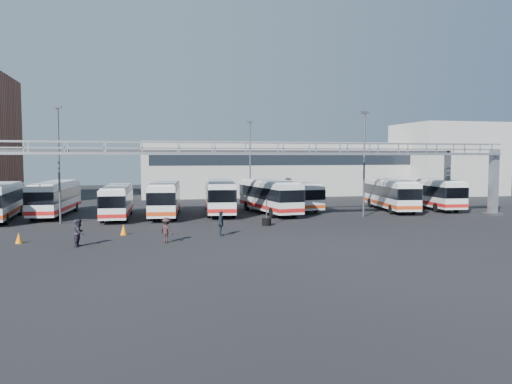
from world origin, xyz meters
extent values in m
plane|color=black|center=(0.00, 0.00, 0.00)|extent=(140.00, 140.00, 0.00)
cube|color=#97999F|center=(25.00, 5.00, 3.30)|extent=(0.70, 0.70, 6.60)
cube|color=#4C4F54|center=(25.00, 5.00, 0.12)|extent=(1.40, 1.40, 0.25)
cube|color=#97999F|center=(0.00, 5.00, 6.10)|extent=(50.00, 1.80, 0.22)
cube|color=#97999F|center=(0.00, 4.15, 7.05)|extent=(50.00, 0.10, 0.10)
cube|color=#97999F|center=(0.00, 5.85, 7.05)|extent=(50.00, 0.10, 0.10)
cube|color=#4C4F54|center=(0.00, 9.00, 6.30)|extent=(45.00, 0.50, 0.35)
cube|color=#9E9E99|center=(12.00, 38.00, 4.00)|extent=(42.00, 14.00, 8.00)
cube|color=#B2B2AD|center=(38.00, 32.00, 5.50)|extent=(14.00, 12.00, 11.00)
cylinder|color=#4C4F54|center=(-16.00, 8.00, 5.00)|extent=(0.18, 0.18, 10.00)
cube|color=#4C4F54|center=(-16.00, 8.00, 10.10)|extent=(0.70, 0.35, 0.22)
cylinder|color=#4C4F54|center=(12.00, 7.00, 5.00)|extent=(0.18, 0.18, 10.00)
cube|color=#4C4F54|center=(12.00, 7.00, 10.10)|extent=(0.70, 0.35, 0.22)
cylinder|color=#4C4F54|center=(4.00, 22.00, 5.00)|extent=(0.18, 0.18, 10.00)
cube|color=#4C4F54|center=(4.00, 22.00, 10.10)|extent=(0.70, 0.35, 0.22)
cube|color=#C03C12|center=(-21.81, 11.95, 0.85)|extent=(3.19, 11.20, 0.35)
cylinder|color=black|center=(-20.47, 8.49, 0.50)|extent=(0.36, 1.02, 1.00)
cylinder|color=black|center=(-20.88, 15.53, 0.50)|extent=(0.36, 1.02, 1.00)
cube|color=silver|center=(-17.38, 14.49, 1.84)|extent=(3.58, 11.29, 2.78)
cube|color=black|center=(-17.38, 14.49, 2.17)|extent=(3.64, 11.36, 1.11)
cube|color=red|center=(-17.38, 14.49, 0.86)|extent=(3.63, 11.35, 0.35)
cube|color=silver|center=(-17.38, 14.49, 3.31)|extent=(3.22, 10.16, 0.16)
cylinder|color=black|center=(-18.85, 11.06, 0.50)|extent=(0.40, 1.03, 1.01)
cylinder|color=black|center=(-16.58, 10.85, 0.50)|extent=(0.40, 1.03, 1.01)
cylinder|color=black|center=(-18.17, 18.14, 0.50)|extent=(0.40, 1.03, 1.01)
cylinder|color=black|center=(-15.90, 17.92, 0.50)|extent=(0.40, 1.03, 1.01)
cube|color=silver|center=(-11.37, 11.07, 1.68)|extent=(2.77, 10.24, 2.54)
cube|color=black|center=(-11.37, 11.07, 1.98)|extent=(2.83, 10.30, 1.01)
cube|color=red|center=(-11.37, 11.07, 0.78)|extent=(2.82, 10.29, 0.32)
cube|color=silver|center=(-11.37, 11.07, 3.03)|extent=(2.49, 9.22, 0.15)
cylinder|color=black|center=(-12.55, 7.88, 0.46)|extent=(0.32, 0.93, 0.92)
cylinder|color=black|center=(-10.49, 7.78, 0.46)|extent=(0.32, 0.93, 0.92)
cylinder|color=black|center=(-12.25, 14.36, 0.46)|extent=(0.32, 0.93, 0.92)
cylinder|color=black|center=(-10.19, 14.27, 0.46)|extent=(0.32, 0.93, 0.92)
cube|color=silver|center=(-6.86, 11.68, 1.83)|extent=(3.73, 11.25, 2.76)
cube|color=black|center=(-6.86, 11.68, 2.16)|extent=(3.79, 11.31, 1.10)
cube|color=#C03C12|center=(-6.86, 11.68, 0.85)|extent=(3.78, 11.30, 0.35)
cube|color=silver|center=(-6.86, 11.68, 3.29)|extent=(3.35, 10.12, 0.16)
cylinder|color=black|center=(-8.38, 8.29, 0.50)|extent=(0.41, 1.03, 1.00)
cylinder|color=black|center=(-6.13, 8.04, 0.50)|extent=(0.41, 1.03, 1.00)
cylinder|color=black|center=(-7.59, 15.31, 0.50)|extent=(0.41, 1.03, 1.00)
cylinder|color=black|center=(-5.34, 15.06, 0.50)|extent=(0.41, 1.03, 1.00)
cube|color=silver|center=(-1.30, 12.74, 1.90)|extent=(3.88, 11.70, 2.87)
cube|color=black|center=(-1.30, 12.74, 2.24)|extent=(3.94, 11.76, 1.15)
cube|color=red|center=(-1.30, 12.74, 0.89)|extent=(3.93, 11.75, 0.37)
cube|color=silver|center=(-1.30, 12.74, 3.42)|extent=(3.49, 10.53, 0.17)
cylinder|color=black|center=(-2.88, 9.22, 0.52)|extent=(0.43, 1.07, 1.04)
cylinder|color=black|center=(-0.53, 8.96, 0.52)|extent=(0.43, 1.07, 1.04)
cylinder|color=black|center=(-2.06, 16.52, 0.52)|extent=(0.43, 1.07, 1.04)
cylinder|color=black|center=(0.29, 16.26, 0.52)|extent=(0.43, 1.07, 1.04)
cube|color=silver|center=(3.69, 11.62, 1.87)|extent=(3.98, 11.48, 2.81)
cube|color=black|center=(3.69, 11.62, 2.20)|extent=(4.05, 11.55, 1.12)
cube|color=red|center=(3.69, 11.62, 0.87)|extent=(4.04, 11.54, 0.36)
cube|color=silver|center=(3.69, 11.62, 3.35)|extent=(3.58, 10.34, 0.16)
cylinder|color=black|center=(3.00, 7.91, 0.51)|extent=(0.44, 1.05, 1.02)
cylinder|color=black|center=(5.30, 8.20, 0.51)|extent=(0.44, 1.05, 1.02)
cylinder|color=black|center=(2.08, 15.05, 0.51)|extent=(0.44, 1.05, 1.02)
cylinder|color=black|center=(4.37, 15.34, 0.51)|extent=(0.44, 1.05, 1.02)
cube|color=silver|center=(7.33, 14.83, 1.68)|extent=(3.70, 10.34, 2.53)
cube|color=black|center=(7.33, 14.83, 1.98)|extent=(3.77, 10.41, 1.01)
cube|color=#C03C12|center=(7.33, 14.83, 0.78)|extent=(3.76, 10.40, 0.32)
cube|color=silver|center=(7.33, 14.83, 3.02)|extent=(3.33, 9.31, 0.15)
cylinder|color=black|center=(6.76, 11.48, 0.46)|extent=(0.40, 0.95, 0.92)
cylinder|color=black|center=(8.80, 11.77, 0.46)|extent=(0.40, 0.95, 0.92)
cylinder|color=black|center=(5.85, 17.89, 0.46)|extent=(0.40, 0.95, 0.92)
cylinder|color=black|center=(7.89, 18.18, 0.46)|extent=(0.40, 0.95, 0.92)
cube|color=silver|center=(17.32, 11.51, 1.83)|extent=(4.21, 11.28, 2.76)
cube|color=black|center=(17.32, 11.51, 2.15)|extent=(4.28, 11.35, 1.10)
cube|color=#C03C12|center=(17.32, 11.51, 0.85)|extent=(4.27, 11.34, 0.35)
cube|color=silver|center=(17.32, 11.51, 3.29)|extent=(3.79, 10.15, 0.16)
cylinder|color=black|center=(15.65, 8.21, 0.50)|extent=(0.45, 1.04, 1.00)
cylinder|color=black|center=(17.89, 7.85, 0.50)|extent=(0.45, 1.04, 1.00)
cylinder|color=black|center=(16.76, 15.17, 0.50)|extent=(0.45, 1.04, 1.00)
cylinder|color=black|center=(19.00, 14.82, 0.50)|extent=(0.45, 1.04, 1.00)
cube|color=silver|center=(22.59, 12.18, 1.83)|extent=(3.46, 11.22, 2.76)
cube|color=black|center=(22.59, 12.18, 2.16)|extent=(3.52, 11.29, 1.10)
cube|color=red|center=(22.59, 12.18, 0.85)|extent=(3.51, 11.28, 0.35)
cube|color=silver|center=(22.59, 12.18, 3.29)|extent=(3.11, 10.10, 0.16)
cylinder|color=black|center=(21.15, 8.75, 0.50)|extent=(0.39, 1.03, 1.00)
cylinder|color=black|center=(23.41, 8.56, 0.50)|extent=(0.39, 1.03, 1.00)
cylinder|color=black|center=(21.76, 15.80, 0.50)|extent=(0.39, 1.03, 1.00)
cylinder|color=black|center=(24.02, 15.60, 0.50)|extent=(0.39, 1.03, 1.00)
imported|color=black|center=(-13.25, -3.77, 0.88)|extent=(0.57, 0.73, 1.75)
imported|color=#231F2B|center=(-13.13, -3.89, 0.91)|extent=(0.92, 1.05, 1.81)
imported|color=#2C1D1F|center=(-7.54, -3.70, 0.86)|extent=(1.20, 1.26, 1.71)
imported|color=#1A222F|center=(-3.48, -1.72, 0.92)|extent=(0.53, 1.11, 1.84)
cone|color=orange|center=(-17.25, -1.69, 0.37)|extent=(0.52, 0.52, 0.74)
cone|color=orange|center=(-10.48, 0.47, 0.40)|extent=(0.58, 0.58, 0.80)
cylinder|color=black|center=(1.21, 3.06, 0.11)|extent=(0.78, 0.78, 0.19)
cylinder|color=black|center=(1.21, 3.06, 0.32)|extent=(0.78, 0.78, 0.19)
cylinder|color=black|center=(1.21, 3.06, 0.52)|extent=(0.78, 0.78, 0.19)
cylinder|color=#4C4F54|center=(1.21, 3.06, 1.11)|extent=(0.11, 0.11, 2.23)
camera|label=1|loc=(-9.29, -37.72, 5.79)|focal=35.00mm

